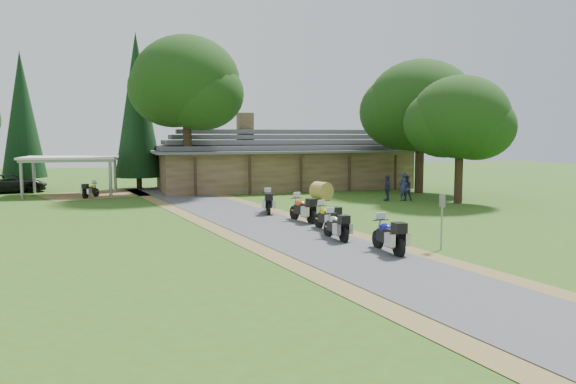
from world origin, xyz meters
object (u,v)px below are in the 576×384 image
object	(u,v)px
motorcycle_row_c	(327,216)
car_dark_suv	(11,179)
lodge	(283,158)
carport	(71,176)
motorcycle_row_a	(388,234)
motorcycle_row_b	(336,225)
motorcycle_row_d	(303,208)
hay_bale	(321,191)
motorcycle_carport_a	(91,189)
motorcycle_row_e	(268,201)

from	to	relation	value
motorcycle_row_c	car_dark_suv	bearing A→B (deg)	27.31
lodge	carport	bearing A→B (deg)	-177.30
car_dark_suv	motorcycle_row_c	size ratio (longest dim) A/B	2.85
motorcycle_row_a	motorcycle_row_b	distance (m)	3.13
motorcycle_row_a	motorcycle_row_d	world-z (taller)	motorcycle_row_d
motorcycle_row_c	carport	bearing A→B (deg)	22.97
carport	hay_bale	xyz separation A→B (m)	(16.29, -8.57, -0.80)
motorcycle_carport_a	hay_bale	distance (m)	16.13
motorcycle_row_c	motorcycle_carport_a	bearing A→B (deg)	23.02
lodge	motorcycle_row_c	xyz separation A→B (m)	(-4.45, -20.92, -1.78)
motorcycle_row_a	hay_bale	xyz separation A→B (m)	(3.88, 16.79, -0.10)
motorcycle_row_a	motorcycle_carport_a	bearing A→B (deg)	25.71
hay_bale	motorcycle_row_d	bearing A→B (deg)	-116.80
carport	motorcycle_row_b	bearing A→B (deg)	-56.83
carport	motorcycle_row_a	xyz separation A→B (m)	(12.41, -25.35, -0.70)
carport	motorcycle_row_a	size ratio (longest dim) A/B	3.14
carport	motorcycle_row_e	bearing A→B (deg)	-45.55
motorcycle_row_a	hay_bale	bearing A→B (deg)	-12.91
motorcycle_row_a	motorcycle_row_c	size ratio (longest dim) A/B	1.06
motorcycle_row_a	motorcycle_carport_a	distance (m)	25.48
carport	motorcycle_row_c	world-z (taller)	carport
motorcycle_row_c	motorcycle_row_e	distance (m)	6.41
carport	motorcycle_row_c	bearing A→B (deg)	-53.31
car_dark_suv	motorcycle_row_b	bearing A→B (deg)	-157.40
motorcycle_row_d	motorcycle_row_e	xyz separation A→B (m)	(-0.82, 3.49, -0.03)
motorcycle_row_c	motorcycle_row_b	bearing A→B (deg)	159.56
car_dark_suv	motorcycle_carport_a	xyz separation A→B (m)	(5.90, -5.66, -0.49)
motorcycle_row_b	motorcycle_row_d	world-z (taller)	motorcycle_row_d
motorcycle_row_b	lodge	bearing A→B (deg)	-15.43
carport	motorcycle_row_c	size ratio (longest dim) A/B	3.33
motorcycle_row_d	hay_bale	bearing A→B (deg)	-39.03
lodge	motorcycle_row_a	xyz separation A→B (m)	(-4.11, -26.13, -1.74)
lodge	motorcycle_row_c	world-z (taller)	lodge
hay_bale	lodge	bearing A→B (deg)	88.64
motorcycle_row_a	motorcycle_row_d	xyz separation A→B (m)	(-0.53, 8.04, 0.00)
motorcycle_row_e	motorcycle_row_d	bearing A→B (deg)	-153.98
motorcycle_row_e	motorcycle_carport_a	distance (m)	14.98
motorcycle_row_a	lodge	bearing A→B (deg)	-8.81
lodge	motorcycle_row_a	bearing A→B (deg)	-98.93
motorcycle_row_c	motorcycle_row_e	bearing A→B (deg)	1.07
car_dark_suv	hay_bale	xyz separation A→B (m)	(20.79, -11.86, -0.45)
motorcycle_row_a	motorcycle_row_e	size ratio (longest dim) A/B	1.04
motorcycle_row_b	hay_bale	bearing A→B (deg)	-22.28
motorcycle_row_a	motorcycle_row_e	distance (m)	11.61
car_dark_suv	motorcycle_row_b	distance (m)	30.25
motorcycle_row_b	motorcycle_row_d	xyz separation A→B (m)	(0.30, 5.03, 0.07)
motorcycle_row_b	hay_bale	xyz separation A→B (m)	(4.72, 13.77, -0.03)
motorcycle_row_a	motorcycle_row_b	size ratio (longest dim) A/B	1.11
carport	car_dark_suv	distance (m)	5.59
car_dark_suv	motorcycle_row_b	size ratio (longest dim) A/B	2.97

